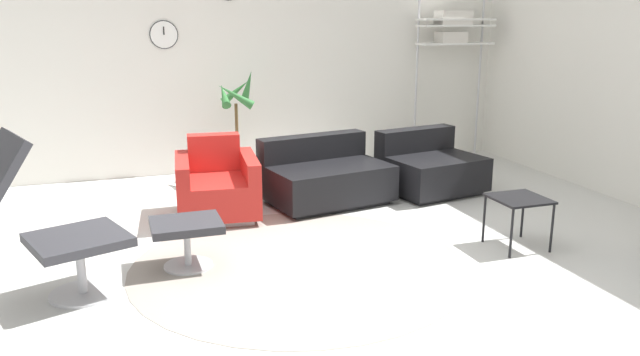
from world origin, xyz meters
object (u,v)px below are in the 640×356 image
(couch_second, at_px, (429,169))
(shelf_unit, at_px, (453,30))
(side_table, at_px, (519,203))
(potted_plant, at_px, (238,138))
(ottoman, at_px, (187,232))
(armchair_red, at_px, (217,187))
(lounge_chair, at_px, (5,205))
(couch_low, at_px, (325,178))

(couch_second, distance_m, shelf_unit, 2.15)
(side_table, height_order, potted_plant, potted_plant)
(ottoman, bearing_deg, couch_second, 25.33)
(side_table, bearing_deg, ottoman, 170.54)
(armchair_red, distance_m, shelf_unit, 3.79)
(side_table, distance_m, shelf_unit, 3.45)
(lounge_chair, bearing_deg, armchair_red, 115.92)
(armchair_red, xyz_separation_m, shelf_unit, (3.24, 1.43, 1.36))
(shelf_unit, bearing_deg, lounge_chair, -147.84)
(lounge_chair, bearing_deg, couch_low, 102.47)
(side_table, relative_size, potted_plant, 0.33)
(couch_low, relative_size, couch_second, 1.22)
(couch_second, bearing_deg, lounge_chair, 13.40)
(ottoman, relative_size, side_table, 1.22)
(potted_plant, bearing_deg, lounge_chair, -125.55)
(armchair_red, xyz_separation_m, couch_second, (2.26, 0.10, -0.02))
(armchair_red, height_order, shelf_unit, shelf_unit)
(ottoman, relative_size, potted_plant, 0.40)
(potted_plant, bearing_deg, side_table, -58.41)
(armchair_red, xyz_separation_m, couch_low, (1.09, 0.09, -0.02))
(potted_plant, bearing_deg, couch_second, -30.51)
(ottoman, xyz_separation_m, potted_plant, (0.86, 2.35, 0.22))
(armchair_red, bearing_deg, couch_low, -169.57)
(ottoman, distance_m, potted_plant, 2.51)
(couch_second, bearing_deg, ottoman, 14.95)
(ottoman, bearing_deg, side_table, -9.46)
(ottoman, bearing_deg, shelf_unit, 35.36)
(lounge_chair, height_order, couch_low, lounge_chair)
(armchair_red, height_order, couch_second, armchair_red)
(lounge_chair, relative_size, side_table, 3.05)
(couch_second, relative_size, side_table, 2.55)
(side_table, height_order, shelf_unit, shelf_unit)
(couch_second, bearing_deg, potted_plant, -40.89)
(couch_second, distance_m, potted_plant, 2.14)
(ottoman, height_order, couch_low, couch_low)
(couch_second, relative_size, shelf_unit, 0.52)
(couch_second, height_order, shelf_unit, shelf_unit)
(couch_low, xyz_separation_m, side_table, (1.05, -1.68, 0.13))
(couch_low, bearing_deg, ottoman, 29.40)
(potted_plant, xyz_separation_m, shelf_unit, (2.80, 0.25, 1.14))
(lounge_chair, xyz_separation_m, couch_second, (3.79, 1.67, -0.47))
(side_table, bearing_deg, couch_second, 85.90)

